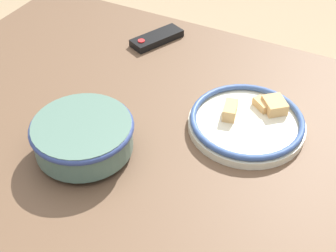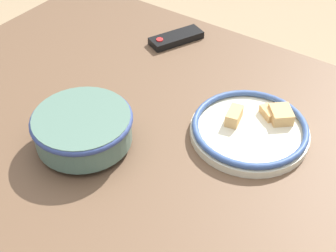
% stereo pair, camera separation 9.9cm
% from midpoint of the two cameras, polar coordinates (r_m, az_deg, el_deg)
% --- Properties ---
extents(dining_table, '(1.47, 0.93, 0.73)m').
position_cam_midpoint_polar(dining_table, '(1.07, 5.16, -4.95)').
color(dining_table, brown).
rests_on(dining_table, ground_plane).
extents(noodle_bowl, '(0.21, 0.21, 0.08)m').
position_cam_midpoint_polar(noodle_bowl, '(0.98, -7.52, -0.38)').
color(noodle_bowl, '#4C6B5B').
rests_on(noodle_bowl, dining_table).
extents(food_plate, '(0.26, 0.26, 0.05)m').
position_cam_midpoint_polar(food_plate, '(1.04, 12.70, -0.46)').
color(food_plate, beige).
rests_on(food_plate, dining_table).
extents(tv_remote, '(0.11, 0.16, 0.02)m').
position_cam_midpoint_polar(tv_remote, '(1.34, 3.15, 10.58)').
color(tv_remote, black).
rests_on(tv_remote, dining_table).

